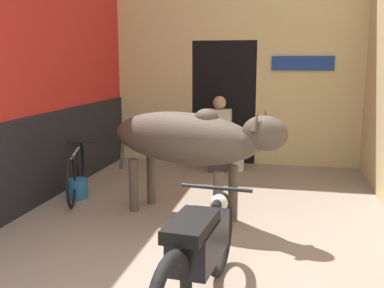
# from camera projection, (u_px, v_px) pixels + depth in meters

# --- Properties ---
(wall_left_shopfront) EXTENTS (0.25, 5.52, 4.05)m
(wall_left_shopfront) POSITION_uv_depth(u_px,v_px,m) (27.00, 47.00, 5.43)
(wall_left_shopfront) COLOR red
(wall_left_shopfront) RESTS_ON ground_plane
(wall_back_with_doorway) EXTENTS (4.24, 0.93, 4.05)m
(wall_back_with_doorway) POSITION_uv_depth(u_px,v_px,m) (233.00, 67.00, 7.93)
(wall_back_with_doorway) COLOR #D1BC84
(wall_back_with_doorway) RESTS_ON ground_plane
(cow) EXTENTS (2.22, 1.24, 1.32)m
(cow) POSITION_uv_depth(u_px,v_px,m) (189.00, 139.00, 5.06)
(cow) COLOR #4C4238
(cow) RESTS_ON ground_plane
(motorcycle_near) EXTENTS (0.58, 1.94, 0.81)m
(motorcycle_near) POSITION_uv_depth(u_px,v_px,m) (199.00, 252.00, 3.18)
(motorcycle_near) COLOR black
(motorcycle_near) RESTS_ON ground_plane
(bicycle) EXTENTS (0.62, 1.56, 0.68)m
(bicycle) POSITION_uv_depth(u_px,v_px,m) (76.00, 171.00, 5.99)
(bicycle) COLOR black
(bicycle) RESTS_ON ground_plane
(shopkeeper_seated) EXTENTS (0.39, 0.34, 1.23)m
(shopkeeper_seated) POSITION_uv_depth(u_px,v_px,m) (219.00, 131.00, 7.31)
(shopkeeper_seated) COLOR #3D3842
(shopkeeper_seated) RESTS_ON ground_plane
(plastic_stool) EXTENTS (0.31, 0.31, 0.48)m
(plastic_stool) POSITION_uv_depth(u_px,v_px,m) (238.00, 155.00, 7.40)
(plastic_stool) COLOR beige
(plastic_stool) RESTS_ON ground_plane
(bucket) EXTENTS (0.26, 0.26, 0.26)m
(bucket) POSITION_uv_depth(u_px,v_px,m) (78.00, 189.00, 5.91)
(bucket) COLOR #23669E
(bucket) RESTS_ON ground_plane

